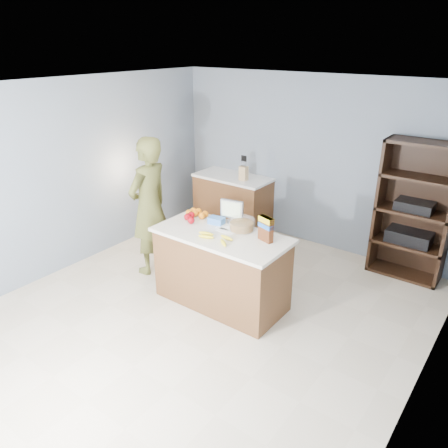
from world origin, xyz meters
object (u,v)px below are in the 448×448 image
Objects in this scene: counter_peninsula at (221,271)px; shelving_unit at (414,213)px; person at (149,207)px; tv at (232,210)px; cereal_box at (266,227)px.

counter_peninsula is 0.87× the size of shelving_unit.
person is 1.19m from tv.
tv reaches higher than counter_peninsula.
person is at bearing -145.12° from shelving_unit.
shelving_unit is at bearing 61.21° from cereal_box.
tv is 0.62m from cereal_box.
person is (-2.80, -1.95, 0.05)m from shelving_unit.
tv is at bearing 105.70° from counter_peninsula.
cereal_box is (0.59, -0.19, 0.00)m from tv.
person reaches higher than counter_peninsula.
person is 6.59× the size of cereal_box.
shelving_unit is (1.55, 2.05, 0.45)m from counter_peninsula.
shelving_unit is 0.99× the size of person.
shelving_unit is 2.39m from tv.
person is at bearing 175.51° from counter_peninsula.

